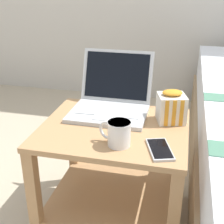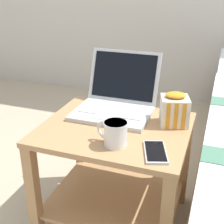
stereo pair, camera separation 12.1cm
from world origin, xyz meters
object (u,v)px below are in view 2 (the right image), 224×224
Objects in this scene: mug_front_left at (115,132)px; snack_bag at (174,110)px; cell_phone at (155,152)px; laptop at (116,101)px.

snack_bag reaches higher than mug_front_left.
snack_bag is at bearing 55.33° from mug_front_left.
cell_phone is (-0.02, -0.25, -0.06)m from snack_bag.
snack_bag is (0.17, 0.25, 0.01)m from mug_front_left.
mug_front_left is 0.16m from cell_phone.
snack_bag reaches higher than cell_phone.
laptop is 0.27m from snack_bag.
mug_front_left is at bearing -124.67° from snack_bag.
cell_phone is at bearing -50.46° from laptop.
cell_phone is (0.15, -0.01, -0.05)m from mug_front_left.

